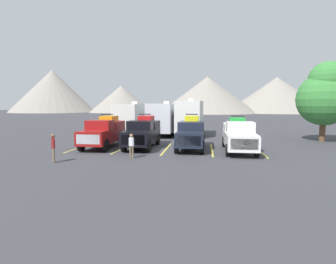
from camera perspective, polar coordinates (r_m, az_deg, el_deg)
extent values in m
plane|color=#38383D|center=(20.11, -0.55, -3.82)|extent=(240.00, 240.00, 0.00)
cube|color=maroon|center=(21.74, -13.72, -0.74)|extent=(2.06, 5.42, 0.95)
cube|color=maroon|center=(19.90, -15.84, 0.09)|extent=(1.94, 1.53, 0.08)
cube|color=maroon|center=(21.21, -14.26, 1.42)|extent=(1.90, 1.42, 0.77)
cube|color=slate|center=(20.69, -14.86, 1.40)|extent=(1.77, 0.23, 0.57)
cube|color=maroon|center=(23.02, -12.41, 1.55)|extent=(1.99, 2.50, 0.56)
cube|color=silver|center=(19.30, -16.68, -1.51)|extent=(1.71, 0.07, 0.67)
cylinder|color=black|center=(19.77, -13.18, -2.78)|extent=(0.29, 0.94, 0.93)
cylinder|color=black|center=(20.52, -18.00, -2.60)|extent=(0.29, 0.94, 0.93)
cylinder|color=black|center=(23.20, -9.87, -1.43)|extent=(0.29, 0.94, 0.93)
cylinder|color=black|center=(23.83, -14.10, -1.33)|extent=(0.29, 0.94, 0.93)
cube|color=orange|center=(22.99, -12.44, 2.79)|extent=(1.12, 1.60, 0.45)
cylinder|color=black|center=(22.32, -11.84, 2.70)|extent=(0.18, 0.44, 0.44)
cylinder|color=black|center=(22.65, -14.00, 2.70)|extent=(0.18, 0.44, 0.44)
cylinder|color=black|center=(23.35, -10.92, 2.86)|extent=(0.18, 0.44, 0.44)
cylinder|color=black|center=(23.66, -13.00, 2.86)|extent=(0.18, 0.44, 0.44)
cube|color=black|center=(22.55, -12.86, 3.68)|extent=(1.01, 0.09, 0.08)
cube|color=black|center=(21.02, -5.52, -0.86)|extent=(2.00, 5.46, 0.96)
cube|color=black|center=(19.08, -6.94, 0.00)|extent=(1.89, 1.54, 0.08)
cube|color=black|center=(20.46, -5.87, 1.36)|extent=(1.85, 1.43, 0.75)
cube|color=slate|center=(19.91, -6.27, 1.33)|extent=(1.72, 0.23, 0.55)
cube|color=black|center=(22.37, -4.65, 1.55)|extent=(1.93, 2.52, 0.58)
cube|color=silver|center=(18.43, -7.51, -1.70)|extent=(1.66, 0.07, 0.67)
cylinder|color=black|center=(19.10, -4.21, -3.00)|extent=(0.29, 0.90, 0.90)
cylinder|color=black|center=(19.56, -9.36, -2.85)|extent=(0.29, 0.90, 0.90)
cylinder|color=black|center=(22.69, -2.20, -1.56)|extent=(0.29, 0.90, 0.90)
cylinder|color=black|center=(23.08, -6.59, -1.46)|extent=(0.29, 0.90, 0.90)
cube|color=red|center=(22.33, -4.66, 2.87)|extent=(1.09, 1.61, 0.45)
cylinder|color=black|center=(21.70, -3.85, 2.77)|extent=(0.18, 0.44, 0.44)
cylinder|color=black|center=(21.90, -6.10, 2.78)|extent=(0.18, 0.44, 0.44)
cylinder|color=black|center=(22.78, -3.27, 2.93)|extent=(0.18, 0.44, 0.44)
cylinder|color=black|center=(22.97, -5.42, 2.94)|extent=(0.18, 0.44, 0.44)
cube|color=black|center=(21.88, -4.93, 3.79)|extent=(0.98, 0.09, 0.08)
cube|color=black|center=(20.30, 4.88, -1.05)|extent=(1.96, 5.25, 0.95)
cube|color=black|center=(18.37, 4.54, -0.18)|extent=(1.85, 1.48, 0.08)
cube|color=black|center=(19.75, 4.82, 1.15)|extent=(1.81, 1.38, 0.70)
cube|color=slate|center=(19.20, 4.72, 1.12)|extent=(1.68, 0.22, 0.52)
cube|color=black|center=(21.62, 5.12, 1.43)|extent=(1.89, 2.42, 0.60)
cube|color=silver|center=(17.73, 4.38, -1.92)|extent=(1.63, 0.07, 0.66)
cylinder|color=black|center=(18.57, 7.25, -3.22)|extent=(0.29, 0.95, 0.95)
cylinder|color=black|center=(18.68, 1.84, -3.12)|extent=(0.29, 0.95, 0.95)
cylinder|color=black|center=(22.09, 7.42, -1.75)|extent=(0.29, 0.95, 0.95)
cylinder|color=black|center=(22.18, 2.87, -1.67)|extent=(0.29, 0.95, 0.95)
cube|color=yellow|center=(21.59, 5.13, 2.82)|extent=(1.06, 1.55, 0.45)
cylinder|color=black|center=(21.04, 6.22, 2.71)|extent=(0.18, 0.44, 0.44)
cylinder|color=black|center=(21.09, 3.88, 2.74)|extent=(0.18, 0.44, 0.44)
cylinder|color=black|center=(22.10, 6.32, 2.86)|extent=(0.18, 0.44, 0.44)
cylinder|color=black|center=(22.14, 4.09, 2.89)|extent=(0.18, 0.44, 0.44)
cube|color=black|center=(21.14, 5.07, 3.77)|extent=(0.96, 0.09, 0.08)
cube|color=white|center=(20.03, 14.84, -1.46)|extent=(2.02, 5.86, 0.97)
cube|color=white|center=(17.89, 15.65, -0.65)|extent=(1.90, 1.65, 0.08)
cube|color=white|center=(19.42, 15.09, 0.93)|extent=(1.86, 1.53, 0.80)
cube|color=slate|center=(18.81, 15.31, 0.89)|extent=(1.74, 0.24, 0.59)
cube|color=white|center=(21.51, 14.42, 1.06)|extent=(1.95, 2.70, 0.52)
cube|color=silver|center=(17.18, 15.94, -2.53)|extent=(1.67, 0.07, 0.68)
cylinder|color=black|center=(18.29, 18.34, -3.80)|extent=(0.29, 0.83, 0.83)
cylinder|color=black|center=(18.06, 12.66, -3.76)|extent=(0.29, 0.83, 0.83)
cylinder|color=black|center=(22.16, 16.55, -2.07)|extent=(0.29, 0.83, 0.83)
cylinder|color=black|center=(21.97, 11.87, -2.02)|extent=(0.29, 0.83, 0.83)
cube|color=green|center=(21.47, 14.45, 2.35)|extent=(1.10, 1.73, 0.45)
cylinder|color=black|center=(20.94, 15.83, 2.21)|extent=(0.18, 0.44, 0.44)
cylinder|color=black|center=(20.84, 13.42, 2.25)|extent=(0.18, 0.44, 0.44)
cylinder|color=black|center=(22.11, 15.43, 2.41)|extent=(0.18, 0.44, 0.44)
cylinder|color=black|center=(22.02, 13.14, 2.45)|extent=(0.18, 0.44, 0.44)
cube|color=black|center=(20.97, 14.62, 3.28)|extent=(0.99, 0.09, 0.08)
cube|color=gold|center=(22.55, -18.03, -3.04)|extent=(0.12, 5.50, 0.01)
cube|color=gold|center=(21.28, -9.63, -3.35)|extent=(0.12, 5.50, 0.01)
cube|color=gold|center=(20.53, -0.38, -3.61)|extent=(0.12, 5.50, 0.01)
cube|color=gold|center=(20.33, 9.31, -3.78)|extent=(0.12, 5.50, 0.01)
cube|color=gold|center=(20.72, 18.91, -3.85)|extent=(0.12, 5.50, 0.01)
cube|color=silver|center=(29.86, -7.50, 3.15)|extent=(2.79, 6.44, 2.88)
cube|color=brown|center=(30.26, -9.77, 3.42)|extent=(0.32, 6.07, 0.24)
cube|color=silver|center=(30.73, -6.99, 6.20)|extent=(0.63, 0.73, 0.30)
cube|color=#333333|center=(26.45, -9.98, -0.85)|extent=(0.18, 1.20, 0.12)
cylinder|color=black|center=(28.92, -5.77, -0.09)|extent=(0.26, 0.77, 0.76)
cylinder|color=black|center=(29.64, -10.02, 0.00)|extent=(0.26, 0.77, 0.76)
cylinder|color=black|center=(30.37, -4.97, 0.21)|extent=(0.26, 0.77, 0.76)
cylinder|color=black|center=(31.06, -9.04, 0.29)|extent=(0.26, 0.77, 0.76)
cube|color=silver|center=(29.65, -0.67, 3.23)|extent=(2.90, 7.65, 2.93)
cube|color=#4C6B99|center=(29.91, -3.08, 3.53)|extent=(0.37, 7.22, 0.24)
cube|color=silver|center=(30.72, -0.26, 6.34)|extent=(0.63, 0.73, 0.30)
cube|color=#333333|center=(25.53, -2.57, -1.01)|extent=(0.18, 1.20, 0.12)
cylinder|color=black|center=(28.68, 1.27, -0.11)|extent=(0.26, 0.77, 0.76)
cylinder|color=black|center=(29.14, -3.26, -0.02)|extent=(0.26, 0.77, 0.76)
cylinder|color=black|center=(30.45, 1.82, 0.25)|extent=(0.26, 0.77, 0.76)
cylinder|color=black|center=(30.89, -2.46, 0.33)|extent=(0.26, 0.77, 0.76)
cube|color=white|center=(29.02, 4.73, 3.41)|extent=(2.78, 6.57, 3.20)
cube|color=brown|center=(29.16, 2.29, 3.75)|extent=(0.32, 6.19, 0.24)
cube|color=silver|center=(29.96, 4.95, 6.83)|extent=(0.63, 0.73, 0.30)
cube|color=#333333|center=(25.37, 3.81, -1.06)|extent=(0.18, 1.20, 0.12)
cylinder|color=black|center=(28.29, 6.83, -0.23)|extent=(0.26, 0.77, 0.76)
cylinder|color=black|center=(28.52, 2.27, -0.14)|extent=(0.26, 0.77, 0.76)
cylinder|color=black|center=(29.82, 7.02, 0.08)|extent=(0.26, 0.77, 0.76)
cylinder|color=black|center=(30.05, 2.70, 0.17)|extent=(0.26, 0.77, 0.76)
cylinder|color=#726047|center=(17.02, -23.14, -4.65)|extent=(0.12, 0.12, 0.86)
cylinder|color=#726047|center=(17.19, -23.17, -4.55)|extent=(0.12, 0.12, 0.86)
cube|color=maroon|center=(17.00, -23.25, -2.18)|extent=(0.30, 0.32, 0.61)
sphere|color=brown|center=(16.94, -23.31, -0.78)|extent=(0.23, 0.23, 0.23)
cylinder|color=maroon|center=(16.86, -23.23, -2.34)|extent=(0.10, 0.10, 0.55)
cylinder|color=maroon|center=(17.14, -23.27, -2.22)|extent=(0.10, 0.10, 0.55)
cylinder|color=#726047|center=(17.12, -7.51, -4.27)|extent=(0.11, 0.11, 0.79)
cylinder|color=#726047|center=(17.18, -8.02, -4.25)|extent=(0.11, 0.11, 0.79)
cube|color=silver|center=(17.04, -7.80, -2.04)|extent=(0.24, 0.19, 0.56)
sphere|color=#9E704C|center=(16.99, -7.82, -0.76)|extent=(0.21, 0.21, 0.21)
cylinder|color=silver|center=(17.01, -7.40, -2.15)|extent=(0.09, 0.09, 0.50)
cylinder|color=silver|center=(17.09, -8.20, -2.12)|extent=(0.09, 0.09, 0.50)
cylinder|color=brown|center=(28.17, 30.03, 0.92)|extent=(0.51, 0.51, 2.67)
sphere|color=#387F38|center=(28.10, 30.30, 6.05)|extent=(4.76, 4.76, 4.76)
sphere|color=#387F38|center=(27.98, 30.95, 9.44)|extent=(3.33, 3.33, 3.33)
cone|color=gray|center=(124.31, -23.31, 8.00)|extent=(34.65, 34.65, 17.62)
cone|color=gray|center=(111.28, -9.91, 6.94)|extent=(25.67, 25.67, 10.84)
cone|color=gray|center=(104.71, 8.36, 7.84)|extent=(37.37, 37.37, 13.79)
cone|color=gray|center=(116.63, 22.10, 7.34)|extent=(39.92, 39.92, 14.08)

